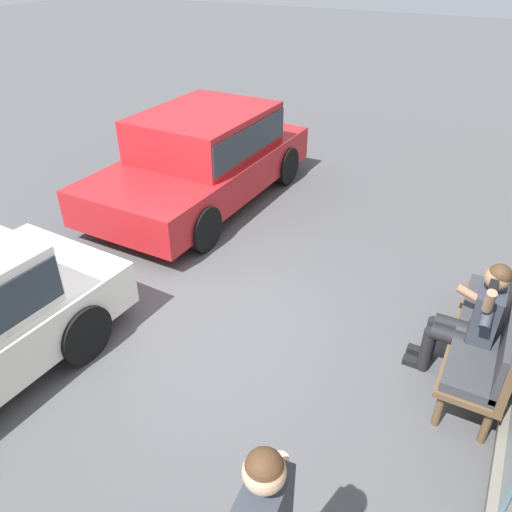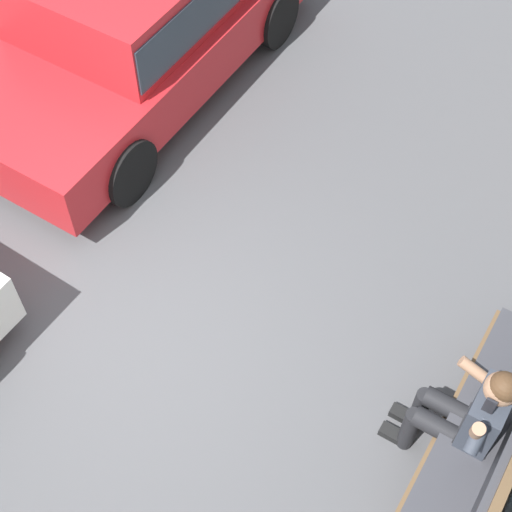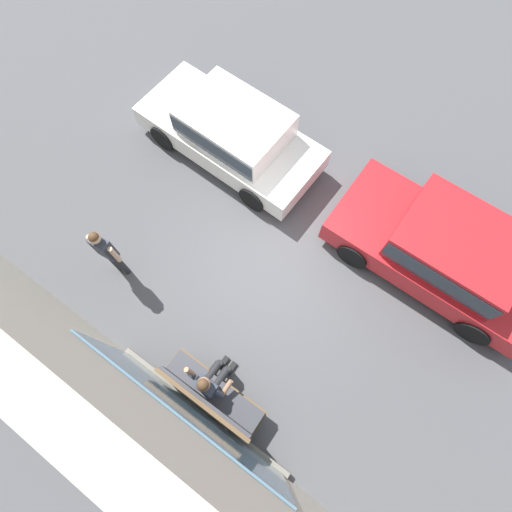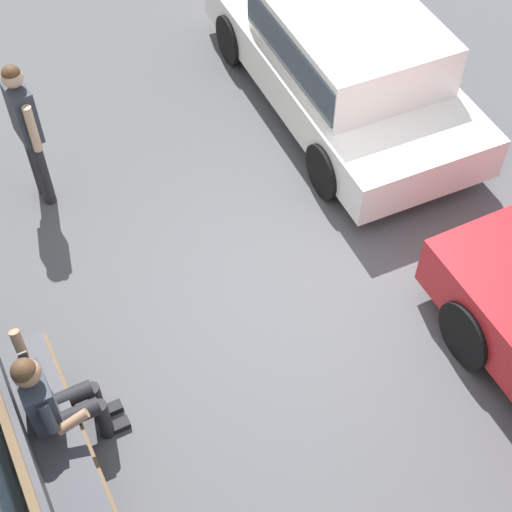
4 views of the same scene
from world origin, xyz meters
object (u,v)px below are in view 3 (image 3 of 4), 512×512
Objects in this scene: person_on_phone at (211,381)px; pedestrian_standing at (107,251)px; bench at (210,397)px; parked_car_mid at (232,131)px; parked_car_near at (446,249)px.

pedestrian_standing is (2.87, -0.71, 0.32)m from person_on_phone.
parked_car_mid is at bearing -57.84° from bench.
pedestrian_standing is at bearing -13.82° from person_on_phone.
parked_car_near is at bearing -116.39° from person_on_phone.
pedestrian_standing reaches higher than person_on_phone.
person_on_phone is 5.11m from parked_car_mid.
bench is 0.45× the size of parked_car_mid.
parked_car_mid is (2.73, -4.32, 0.04)m from person_on_phone.
person_on_phone reaches higher than bench.
bench is at bearing 65.99° from parked_car_near.
person_on_phone is at bearing 122.30° from parked_car_mid.
parked_car_mid is at bearing 1.24° from parked_car_near.
parked_car_mid is (4.92, 0.11, -0.05)m from parked_car_near.
parked_car_near is (-2.07, -4.64, 0.23)m from bench.
person_on_phone is at bearing 166.18° from pedestrian_standing.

